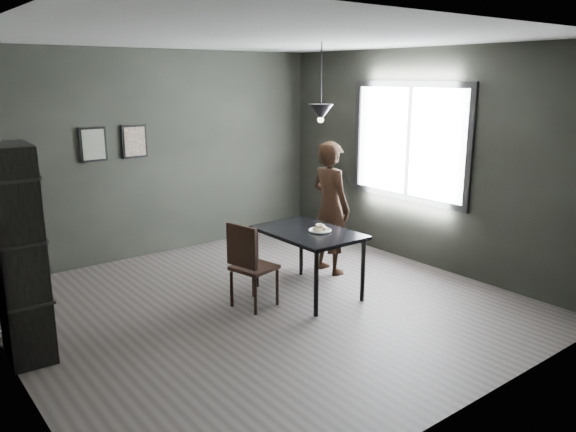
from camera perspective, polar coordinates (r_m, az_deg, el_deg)
ground at (r=6.21m, az=-2.30°, el=-9.10°), size 5.00×5.00×0.00m
back_wall at (r=7.96m, az=-12.99°, el=6.15°), size 5.00×0.10×2.80m
ceiling at (r=5.73m, az=-2.58°, el=17.62°), size 5.00×5.00×0.02m
window_assembly at (r=7.60m, az=12.14°, el=7.37°), size 0.04×1.96×1.56m
cafe_table at (r=6.33m, az=2.07°, el=-2.20°), size 0.80×1.20×0.75m
white_plate at (r=6.29m, az=3.26°, el=-1.53°), size 0.23×0.23×0.01m
donut_pile at (r=6.28m, az=3.27°, el=-1.21°), size 0.19×0.15×0.08m
woman at (r=7.05m, az=4.32°, el=0.84°), size 0.41×0.62×1.68m
wood_chair at (r=5.99m, az=-4.02°, el=-4.55°), size 0.49×0.49×0.94m
shelf_unit at (r=5.36m, az=-25.69°, el=-3.53°), size 0.40×0.65×1.90m
pendant_lamp at (r=6.33m, az=3.35°, el=10.48°), size 0.28×0.28×0.86m
framed_print_left at (r=7.57m, az=-19.18°, el=6.88°), size 0.34×0.04×0.44m
framed_print_right at (r=7.76m, az=-15.33°, el=7.32°), size 0.34×0.04×0.44m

